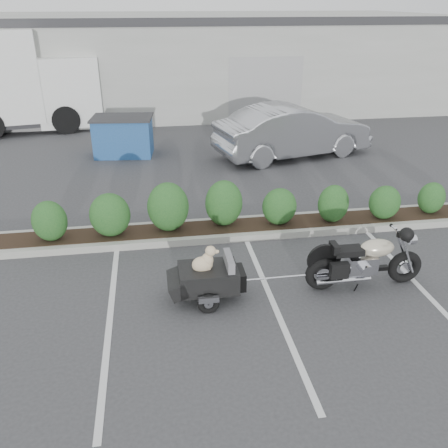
{
  "coord_description": "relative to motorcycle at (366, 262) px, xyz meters",
  "views": [
    {
      "loc": [
        -0.64,
        -6.98,
        4.65
      ],
      "look_at": [
        0.61,
        1.09,
        0.75
      ],
      "focal_mm": 38.0,
      "sensor_mm": 36.0,
      "label": 1
    }
  ],
  "objects": [
    {
      "name": "ground",
      "position": [
        -2.9,
        0.27,
        -0.49
      ],
      "size": [
        90.0,
        90.0,
        0.0
      ],
      "primitive_type": "plane",
      "color": "#38383A",
      "rests_on": "ground"
    },
    {
      "name": "planter_kerb",
      "position": [
        -1.9,
        2.47,
        -0.42
      ],
      "size": [
        12.0,
        1.0,
        0.15
      ],
      "primitive_type": "cube",
      "color": "#9E9E93",
      "rests_on": "ground"
    },
    {
      "name": "building",
      "position": [
        -2.9,
        17.27,
        1.51
      ],
      "size": [
        26.0,
        10.0,
        4.0
      ],
      "primitive_type": "cube",
      "color": "#9EA099",
      "rests_on": "ground"
    },
    {
      "name": "motorcycle",
      "position": [
        0.0,
        0.0,
        0.0
      ],
      "size": [
        2.15,
        0.72,
        1.24
      ],
      "rotation": [
        0.0,
        0.0,
        -0.0
      ],
      "color": "black",
      "rests_on": "ground"
    },
    {
      "name": "pet_trailer",
      "position": [
        -2.78,
        0.02,
        -0.06
      ],
      "size": [
        1.71,
        0.95,
        1.03
      ],
      "rotation": [
        0.0,
        0.0,
        -0.0
      ],
      "color": "black",
      "rests_on": "ground"
    },
    {
      "name": "sedan",
      "position": [
        0.92,
        7.68,
        0.33
      ],
      "size": [
        5.28,
        2.94,
        1.65
      ],
      "primitive_type": "imported",
      "rotation": [
        0.0,
        0.0,
        1.82
      ],
      "color": "#A7A9AF",
      "rests_on": "ground"
    },
    {
      "name": "dumpster",
      "position": [
        -4.45,
        8.65,
        0.14
      ],
      "size": [
        2.02,
        1.49,
        1.25
      ],
      "rotation": [
        0.0,
        0.0,
        -0.11
      ],
      "color": "#1C4B8E",
      "rests_on": "ground"
    }
  ]
}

